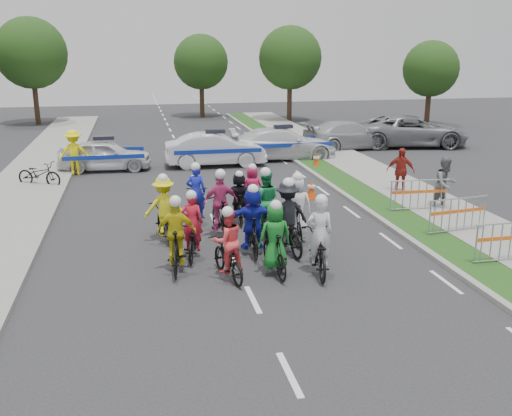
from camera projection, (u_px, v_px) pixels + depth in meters
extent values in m
plane|color=#28282B|center=(253.00, 300.00, 12.36)|extent=(90.00, 90.00, 0.00)
cube|color=gray|center=(378.00, 218.00, 18.07)|extent=(0.20, 60.00, 0.12)
cube|color=#264A17|center=(398.00, 217.00, 18.21)|extent=(1.20, 60.00, 0.11)
cube|color=gray|center=(450.00, 213.00, 18.57)|extent=(2.40, 60.00, 0.13)
imported|color=black|center=(318.00, 252.00, 13.72)|extent=(1.00, 2.04, 1.02)
imported|color=silver|center=(320.00, 233.00, 13.54)|extent=(0.68, 0.51, 1.71)
sphere|color=white|center=(321.00, 200.00, 13.27)|extent=(0.30, 0.30, 0.30)
imported|color=black|center=(274.00, 253.00, 13.65)|extent=(0.62, 1.80, 1.07)
imported|color=#157825|center=(275.00, 236.00, 13.49)|extent=(0.81, 0.56, 1.60)
sphere|color=white|center=(276.00, 206.00, 13.23)|extent=(0.28, 0.28, 0.28)
imported|color=black|center=(228.00, 259.00, 13.42)|extent=(0.96, 1.84, 0.92)
imported|color=#FA454B|center=(228.00, 241.00, 13.24)|extent=(0.85, 0.72, 1.53)
sphere|color=white|center=(228.00, 212.00, 13.00)|extent=(0.27, 0.27, 0.27)
imported|color=black|center=(177.00, 249.00, 13.83)|extent=(0.77, 1.89, 1.10)
imported|color=gold|center=(176.00, 232.00, 13.66)|extent=(1.02, 0.54, 1.65)
sphere|color=white|center=(175.00, 201.00, 13.40)|extent=(0.29, 0.29, 0.29)
imported|color=black|center=(287.00, 232.00, 15.17)|extent=(0.95, 2.08, 1.05)
imported|color=black|center=(287.00, 214.00, 14.98)|extent=(1.21, 0.79, 1.75)
sphere|color=white|center=(288.00, 183.00, 14.70)|extent=(0.30, 0.30, 0.30)
imported|color=black|center=(252.00, 234.00, 14.99)|extent=(0.62, 1.85, 1.09)
imported|color=#171EAF|center=(253.00, 218.00, 14.82)|extent=(1.55, 0.57, 1.64)
sphere|color=white|center=(253.00, 190.00, 14.56)|extent=(0.28, 0.28, 0.28)
imported|color=black|center=(192.00, 239.00, 14.81)|extent=(0.94, 1.86, 0.93)
imported|color=red|center=(192.00, 222.00, 14.63)|extent=(0.63, 0.47, 1.55)
sphere|color=white|center=(191.00, 195.00, 14.38)|extent=(0.27, 0.27, 0.27)
imported|color=black|center=(296.00, 222.00, 15.95)|extent=(0.74, 1.96, 1.15)
imported|color=white|center=(297.00, 206.00, 15.78)|extent=(0.90, 0.64, 1.72)
sphere|color=white|center=(298.00, 177.00, 15.51)|extent=(0.30, 0.30, 0.30)
imported|color=black|center=(264.00, 217.00, 16.52)|extent=(1.00, 2.07, 1.04)
imported|color=#1B954D|center=(265.00, 200.00, 16.33)|extent=(0.94, 0.78, 1.74)
sphere|color=white|center=(265.00, 173.00, 16.06)|extent=(0.30, 0.30, 0.30)
imported|color=black|center=(221.00, 217.00, 16.36)|extent=(0.74, 1.96, 1.15)
imported|color=#CC387D|center=(221.00, 202.00, 16.18)|extent=(1.05, 0.53, 1.72)
sphere|color=white|center=(220.00, 174.00, 15.91)|extent=(0.30, 0.30, 0.30)
imported|color=black|center=(165.00, 223.00, 16.02)|extent=(0.97, 2.00, 1.01)
imported|color=yellow|center=(164.00, 206.00, 15.83)|extent=(1.17, 0.79, 1.68)
sphere|color=white|center=(163.00, 179.00, 15.57)|extent=(0.29, 0.29, 0.29)
imported|color=black|center=(239.00, 208.00, 17.70)|extent=(0.53, 1.61, 0.95)
imported|color=black|center=(239.00, 195.00, 17.54)|extent=(1.35, 0.49, 1.43)
sphere|color=white|center=(239.00, 175.00, 17.32)|extent=(0.25, 0.25, 0.25)
imported|color=black|center=(196.00, 207.00, 17.68)|extent=(0.94, 1.97, 0.99)
imported|color=#1B26CD|center=(196.00, 192.00, 17.50)|extent=(0.66, 0.48, 1.65)
sphere|color=white|center=(196.00, 167.00, 17.24)|extent=(0.29, 0.29, 0.29)
imported|color=black|center=(252.00, 201.00, 18.41)|extent=(0.60, 1.69, 1.00)
imported|color=#D01A4F|center=(252.00, 188.00, 18.24)|extent=(0.77, 0.53, 1.50)
sphere|color=white|center=(252.00, 167.00, 18.01)|extent=(0.26, 0.26, 0.26)
imported|color=silver|center=(105.00, 155.00, 25.21)|extent=(4.10, 1.84, 1.37)
imported|color=silver|center=(215.00, 150.00, 26.15)|extent=(4.61, 1.72, 1.51)
imported|color=silver|center=(283.00, 144.00, 27.75)|extent=(5.32, 2.44, 1.51)
imported|color=#A8A9AD|center=(349.00, 135.00, 30.50)|extent=(5.43, 2.90, 1.50)
imported|color=slate|center=(411.00, 131.00, 31.32)|extent=(6.57, 3.92, 1.71)
imported|color=#5E5E63|center=(445.00, 184.00, 18.89)|extent=(1.01, 0.86, 1.82)
imported|color=maroon|center=(400.00, 171.00, 21.07)|extent=(1.10, 0.87, 1.74)
imported|color=#FFF10D|center=(74.00, 153.00, 24.23)|extent=(1.29, 0.80, 1.93)
cube|color=#F24C0C|center=(311.00, 198.00, 20.62)|extent=(0.40, 0.40, 0.03)
cone|color=#F24C0C|center=(311.00, 189.00, 20.53)|extent=(0.36, 0.36, 0.70)
cylinder|color=silver|center=(311.00, 186.00, 20.50)|extent=(0.29, 0.29, 0.08)
cube|color=#F24C0C|center=(316.00, 167.00, 25.97)|extent=(0.40, 0.40, 0.03)
cone|color=#F24C0C|center=(316.00, 160.00, 25.88)|extent=(0.36, 0.36, 0.70)
cylinder|color=silver|center=(316.00, 158.00, 25.85)|extent=(0.29, 0.29, 0.08)
imported|color=black|center=(39.00, 174.00, 22.29)|extent=(1.98, 1.46, 0.99)
cylinder|color=#382619|center=(289.00, 99.00, 41.96)|extent=(0.36, 0.36, 3.25)
sphere|color=#1C3C13|center=(290.00, 58.00, 41.16)|extent=(4.55, 4.55, 4.55)
cylinder|color=#382619|center=(428.00, 105.00, 40.07)|extent=(0.36, 0.36, 2.75)
sphere|color=#1C3C13|center=(431.00, 69.00, 39.40)|extent=(3.85, 3.85, 3.85)
cylinder|color=#382619|center=(36.00, 99.00, 40.19)|extent=(0.36, 0.36, 3.50)
sphere|color=#1C3C13|center=(31.00, 53.00, 39.33)|extent=(4.90, 4.90, 4.90)
cylinder|color=#382619|center=(202.00, 97.00, 44.55)|extent=(0.36, 0.36, 3.00)
sphere|color=#1C3C13|center=(201.00, 62.00, 43.82)|extent=(4.20, 4.20, 4.20)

